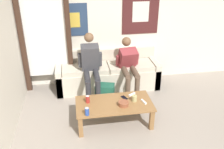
{
  "coord_description": "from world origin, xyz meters",
  "views": [
    {
      "loc": [
        -0.86,
        -2.07,
        2.63
      ],
      "look_at": [
        -0.23,
        1.84,
        0.69
      ],
      "focal_mm": 40.0,
      "sensor_mm": 36.0,
      "label": 1
    }
  ],
  "objects_px": {
    "pillar_candle": "(134,98)",
    "coffee_table": "(114,106)",
    "ceramic_bowl": "(124,103)",
    "drink_can_blue": "(87,111)",
    "cell_phone": "(124,98)",
    "game_controller_near_right": "(144,102)",
    "couch": "(108,74)",
    "drink_can_red": "(88,99)",
    "backpack": "(105,95)",
    "person_seated_adult": "(91,65)",
    "person_seated_teen": "(129,65)",
    "game_controller_near_left": "(132,94)"
  },
  "relations": [
    {
      "from": "couch",
      "to": "ceramic_bowl",
      "type": "relative_size",
      "value": 12.31
    },
    {
      "from": "ceramic_bowl",
      "to": "game_controller_near_right",
      "type": "relative_size",
      "value": 1.17
    },
    {
      "from": "drink_can_blue",
      "to": "couch",
      "type": "bearing_deg",
      "value": 70.71
    },
    {
      "from": "coffee_table",
      "to": "pillar_candle",
      "type": "xyz_separation_m",
      "value": [
        0.34,
        0.01,
        0.11
      ]
    },
    {
      "from": "person_seated_adult",
      "to": "cell_phone",
      "type": "bearing_deg",
      "value": -58.18
    },
    {
      "from": "couch",
      "to": "drink_can_blue",
      "type": "bearing_deg",
      "value": -109.29
    },
    {
      "from": "person_seated_adult",
      "to": "drink_can_red",
      "type": "relative_size",
      "value": 10.26
    },
    {
      "from": "game_controller_near_right",
      "to": "couch",
      "type": "bearing_deg",
      "value": 106.86
    },
    {
      "from": "coffee_table",
      "to": "backpack",
      "type": "bearing_deg",
      "value": 96.74
    },
    {
      "from": "person_seated_teen",
      "to": "ceramic_bowl",
      "type": "relative_size",
      "value": 6.45
    },
    {
      "from": "person_seated_teen",
      "to": "drink_can_red",
      "type": "distance_m",
      "value": 1.24
    },
    {
      "from": "backpack",
      "to": "game_controller_near_left",
      "type": "height_order",
      "value": "game_controller_near_left"
    },
    {
      "from": "ceramic_bowl",
      "to": "drink_can_blue",
      "type": "bearing_deg",
      "value": -164.76
    },
    {
      "from": "game_controller_near_left",
      "to": "game_controller_near_right",
      "type": "relative_size",
      "value": 0.94
    },
    {
      "from": "person_seated_adult",
      "to": "game_controller_near_right",
      "type": "xyz_separation_m",
      "value": [
        0.79,
        -0.98,
        -0.29
      ]
    },
    {
      "from": "cell_phone",
      "to": "coffee_table",
      "type": "bearing_deg",
      "value": -147.24
    },
    {
      "from": "drink_can_red",
      "to": "game_controller_near_right",
      "type": "distance_m",
      "value": 0.93
    },
    {
      "from": "person_seated_teen",
      "to": "ceramic_bowl",
      "type": "bearing_deg",
      "value": -106.85
    },
    {
      "from": "pillar_candle",
      "to": "coffee_table",
      "type": "bearing_deg",
      "value": -178.86
    },
    {
      "from": "backpack",
      "to": "game_controller_near_left",
      "type": "distance_m",
      "value": 0.63
    },
    {
      "from": "couch",
      "to": "backpack",
      "type": "relative_size",
      "value": 5.31
    },
    {
      "from": "coffee_table",
      "to": "drink_can_red",
      "type": "bearing_deg",
      "value": 168.69
    },
    {
      "from": "drink_can_blue",
      "to": "game_controller_near_left",
      "type": "distance_m",
      "value": 0.94
    },
    {
      "from": "person_seated_teen",
      "to": "backpack",
      "type": "height_order",
      "value": "person_seated_teen"
    },
    {
      "from": "coffee_table",
      "to": "ceramic_bowl",
      "type": "xyz_separation_m",
      "value": [
        0.14,
        -0.1,
        0.1
      ]
    },
    {
      "from": "ceramic_bowl",
      "to": "game_controller_near_left",
      "type": "height_order",
      "value": "ceramic_bowl"
    },
    {
      "from": "couch",
      "to": "backpack",
      "type": "xyz_separation_m",
      "value": [
        -0.15,
        -0.67,
        -0.1
      ]
    },
    {
      "from": "person_seated_adult",
      "to": "backpack",
      "type": "distance_m",
      "value": 0.63
    },
    {
      "from": "coffee_table",
      "to": "drink_can_red",
      "type": "relative_size",
      "value": 10.19
    },
    {
      "from": "person_seated_teen",
      "to": "drink_can_blue",
      "type": "xyz_separation_m",
      "value": [
        -0.92,
        -1.21,
        -0.17
      ]
    },
    {
      "from": "couch",
      "to": "cell_phone",
      "type": "bearing_deg",
      "value": -84.2
    },
    {
      "from": "backpack",
      "to": "person_seated_adult",
      "type": "bearing_deg",
      "value": 126.34
    },
    {
      "from": "ceramic_bowl",
      "to": "pillar_candle",
      "type": "xyz_separation_m",
      "value": [
        0.2,
        0.11,
        0.01
      ]
    },
    {
      "from": "drink_can_blue",
      "to": "backpack",
      "type": "bearing_deg",
      "value": 66.07
    },
    {
      "from": "drink_can_blue",
      "to": "game_controller_near_right",
      "type": "distance_m",
      "value": 0.98
    },
    {
      "from": "game_controller_near_right",
      "to": "coffee_table",
      "type": "bearing_deg",
      "value": 173.36
    },
    {
      "from": "game_controller_near_left",
      "to": "game_controller_near_right",
      "type": "bearing_deg",
      "value": -62.42
    },
    {
      "from": "drink_can_red",
      "to": "game_controller_near_right",
      "type": "xyz_separation_m",
      "value": [
        0.92,
        -0.14,
        -0.05
      ]
    },
    {
      "from": "ceramic_bowl",
      "to": "pillar_candle",
      "type": "bearing_deg",
      "value": 27.25
    },
    {
      "from": "drink_can_red",
      "to": "game_controller_near_left",
      "type": "relative_size",
      "value": 0.89
    },
    {
      "from": "ceramic_bowl",
      "to": "pillar_candle",
      "type": "distance_m",
      "value": 0.23
    },
    {
      "from": "backpack",
      "to": "game_controller_near_left",
      "type": "bearing_deg",
      "value": -44.29
    },
    {
      "from": "ceramic_bowl",
      "to": "coffee_table",
      "type": "bearing_deg",
      "value": 144.26
    },
    {
      "from": "pillar_candle",
      "to": "game_controller_near_right",
      "type": "xyz_separation_m",
      "value": [
        0.15,
        -0.06,
        -0.04
      ]
    },
    {
      "from": "couch",
      "to": "drink_can_blue",
      "type": "distance_m",
      "value": 1.66
    },
    {
      "from": "ceramic_bowl",
      "to": "drink_can_red",
      "type": "xyz_separation_m",
      "value": [
        -0.57,
        0.18,
        0.02
      ]
    },
    {
      "from": "ceramic_bowl",
      "to": "person_seated_teen",
      "type": "bearing_deg",
      "value": 73.15
    },
    {
      "from": "ceramic_bowl",
      "to": "backpack",
      "type": "bearing_deg",
      "value": 106.32
    },
    {
      "from": "ceramic_bowl",
      "to": "drink_can_red",
      "type": "height_order",
      "value": "drink_can_red"
    },
    {
      "from": "person_seated_teen",
      "to": "game_controller_near_right",
      "type": "xyz_separation_m",
      "value": [
        0.04,
        -1.0,
        -0.22
      ]
    }
  ]
}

